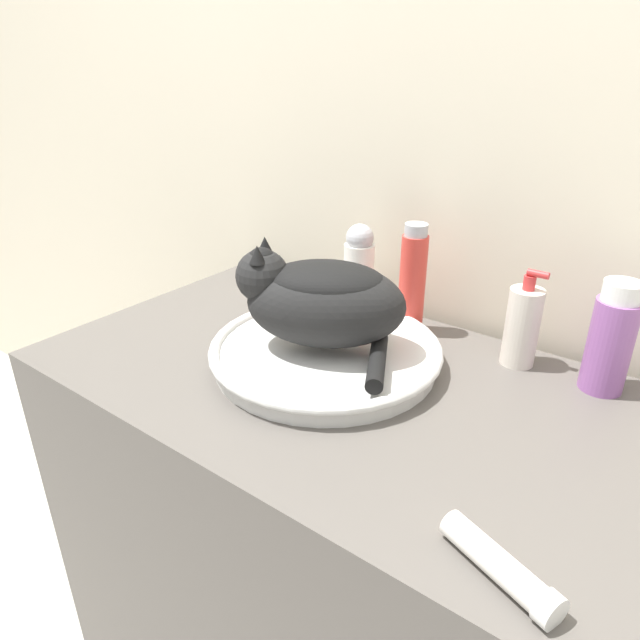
# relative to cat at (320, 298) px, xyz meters

# --- Properties ---
(wall_back) EXTENTS (8.00, 0.05, 2.40)m
(wall_back) POSITION_rel_cat_xyz_m (0.04, 0.34, 0.23)
(wall_back) COLOR beige
(wall_back) RESTS_ON ground_plane
(vanity_counter) EXTENTS (1.06, 0.61, 0.84)m
(vanity_counter) POSITION_rel_cat_xyz_m (0.04, -0.02, -0.55)
(vanity_counter) COLOR #56514C
(vanity_counter) RESTS_ON ground_plane
(sink_basin) EXTENTS (0.41, 0.41, 0.04)m
(sink_basin) POSITION_rel_cat_xyz_m (0.01, 0.01, -0.11)
(sink_basin) COLOR silver
(sink_basin) RESTS_ON vanity_counter
(cat) EXTENTS (0.33, 0.28, 0.18)m
(cat) POSITION_rel_cat_xyz_m (0.00, 0.00, 0.00)
(cat) COLOR black
(cat) RESTS_ON sink_basin
(faucet) EXTENTS (0.13, 0.07, 0.14)m
(faucet) POSITION_rel_cat_xyz_m (-0.22, 0.08, -0.06)
(faucet) COLOR silver
(faucet) RESTS_ON vanity_counter
(soap_pump_bottle) EXTENTS (0.06, 0.06, 0.18)m
(soap_pump_bottle) POSITION_rel_cat_xyz_m (0.28, 0.22, -0.05)
(soap_pump_bottle) COLOR silver
(soap_pump_bottle) RESTS_ON vanity_counter
(shampoo_bottle_tall) EXTENTS (0.05, 0.05, 0.22)m
(shampoo_bottle_tall) POSITION_rel_cat_xyz_m (0.06, 0.22, -0.02)
(shampoo_bottle_tall) COLOR #DB3D33
(shampoo_bottle_tall) RESTS_ON vanity_counter
(lotion_bottle_white) EXTENTS (0.06, 0.06, 0.20)m
(lotion_bottle_white) POSITION_rel_cat_xyz_m (-0.06, 0.22, -0.03)
(lotion_bottle_white) COLOR white
(lotion_bottle_white) RESTS_ON vanity_counter
(mouthwash_bottle) EXTENTS (0.07, 0.07, 0.19)m
(mouthwash_bottle) POSITION_rel_cat_xyz_m (0.42, 0.22, -0.04)
(mouthwash_bottle) COLOR #93569E
(mouthwash_bottle) RESTS_ON vanity_counter
(cream_tube) EXTENTS (0.15, 0.08, 0.04)m
(cream_tube) POSITION_rel_cat_xyz_m (0.43, -0.25, -0.11)
(cream_tube) COLOR silver
(cream_tube) RESTS_ON vanity_counter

